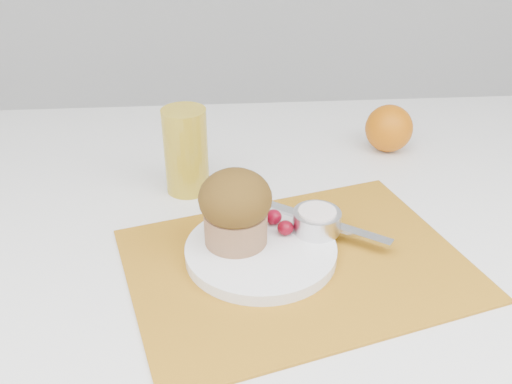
{
  "coord_description": "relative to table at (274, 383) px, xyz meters",
  "views": [
    {
      "loc": [
        -0.09,
        -0.65,
        1.19
      ],
      "look_at": [
        -0.04,
        0.0,
        0.8
      ],
      "focal_mm": 40.0,
      "sensor_mm": 36.0,
      "label": 1
    }
  ],
  "objects": [
    {
      "name": "table",
      "position": [
        0.0,
        0.0,
        0.0
      ],
      "size": [
        1.2,
        0.8,
        0.75
      ],
      "primitive_type": "cube",
      "color": "white",
      "rests_on": "ground"
    },
    {
      "name": "placemat",
      "position": [
        0.01,
        -0.14,
        0.38
      ],
      "size": [
        0.47,
        0.4,
        0.0
      ],
      "primitive_type": "cube",
      "rotation": [
        0.0,
        0.0,
        0.27
      ],
      "color": "#B07118",
      "rests_on": "table"
    },
    {
      "name": "plate",
      "position": [
        -0.04,
        -0.13,
        0.39
      ],
      "size": [
        0.2,
        0.2,
        0.02
      ],
      "primitive_type": "cylinder",
      "rotation": [
        0.0,
        0.0,
        0.08
      ],
      "color": "white",
      "rests_on": "placemat"
    },
    {
      "name": "ramekin",
      "position": [
        0.04,
        -0.1,
        0.41
      ],
      "size": [
        0.08,
        0.08,
        0.03
      ],
      "primitive_type": "cylinder",
      "rotation": [
        0.0,
        0.0,
        0.33
      ],
      "color": "silver",
      "rests_on": "plate"
    },
    {
      "name": "cream",
      "position": [
        0.04,
        -0.1,
        0.42
      ],
      "size": [
        0.05,
        0.05,
        0.01
      ],
      "primitive_type": "cylinder",
      "rotation": [
        0.0,
        0.0,
        -0.04
      ],
      "color": "white",
      "rests_on": "ramekin"
    },
    {
      "name": "raspberry_near",
      "position": [
        -0.02,
        -0.08,
        0.4
      ],
      "size": [
        0.02,
        0.02,
        0.02
      ],
      "primitive_type": "ellipsoid",
      "color": "#610212",
      "rests_on": "plate"
    },
    {
      "name": "raspberry_far",
      "position": [
        -0.0,
        -0.1,
        0.4
      ],
      "size": [
        0.02,
        0.02,
        0.02
      ],
      "primitive_type": "ellipsoid",
      "color": "#4F020D",
      "rests_on": "plate"
    },
    {
      "name": "butter_knife",
      "position": [
        0.05,
        -0.08,
        0.4
      ],
      "size": [
        0.17,
        0.13,
        0.0
      ],
      "primitive_type": "cube",
      "rotation": [
        0.0,
        0.0,
        -0.62
      ],
      "color": "silver",
      "rests_on": "plate"
    },
    {
      "name": "orange",
      "position": [
        0.21,
        0.17,
        0.42
      ],
      "size": [
        0.08,
        0.08,
        0.08
      ],
      "primitive_type": "sphere",
      "color": "#CA6207",
      "rests_on": "table"
    },
    {
      "name": "juice_glass",
      "position": [
        -0.13,
        0.06,
        0.44
      ],
      "size": [
        0.07,
        0.07,
        0.13
      ],
      "primitive_type": "cylinder",
      "rotation": [
        0.0,
        0.0,
        0.02
      ],
      "color": "gold",
      "rests_on": "table"
    },
    {
      "name": "muffin",
      "position": [
        -0.07,
        -0.11,
        0.44
      ],
      "size": [
        0.09,
        0.09,
        0.1
      ],
      "color": "#A3734F",
      "rests_on": "plate"
    }
  ]
}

